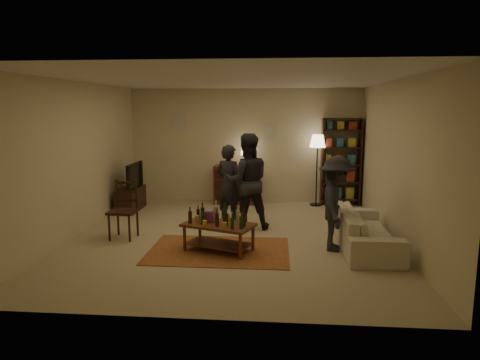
# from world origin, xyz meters

# --- Properties ---
(floor) EXTENTS (6.00, 6.00, 0.00)m
(floor) POSITION_xyz_m (0.00, 0.00, 0.00)
(floor) COLOR #C6B793
(floor) RESTS_ON ground
(room_shell) EXTENTS (6.00, 6.00, 6.00)m
(room_shell) POSITION_xyz_m (-0.65, 2.98, 1.81)
(room_shell) COLOR beige
(room_shell) RESTS_ON ground
(rug) EXTENTS (2.20, 1.50, 0.01)m
(rug) POSITION_xyz_m (-0.13, -0.77, 0.01)
(rug) COLOR maroon
(rug) RESTS_ON ground
(coffee_table) EXTENTS (1.23, 0.94, 0.79)m
(coffee_table) POSITION_xyz_m (-0.14, -0.77, 0.40)
(coffee_table) COLOR brown
(coffee_table) RESTS_ON ground
(dining_chair) EXTENTS (0.47, 0.47, 1.03)m
(dining_chair) POSITION_xyz_m (-1.86, -0.18, 0.54)
(dining_chair) COLOR black
(dining_chair) RESTS_ON ground
(tv_stand) EXTENTS (0.40, 1.00, 1.06)m
(tv_stand) POSITION_xyz_m (-2.44, 1.80, 0.38)
(tv_stand) COLOR black
(tv_stand) RESTS_ON ground
(dresser) EXTENTS (1.00, 0.50, 1.36)m
(dresser) POSITION_xyz_m (-0.19, 2.71, 0.48)
(dresser) COLOR maroon
(dresser) RESTS_ON ground
(bookshelf) EXTENTS (0.90, 0.34, 2.02)m
(bookshelf) POSITION_xyz_m (2.25, 2.78, 1.03)
(bookshelf) COLOR black
(bookshelf) RESTS_ON ground
(floor_lamp) EXTENTS (0.36, 0.36, 1.64)m
(floor_lamp) POSITION_xyz_m (1.69, 2.64, 1.39)
(floor_lamp) COLOR black
(floor_lamp) RESTS_ON ground
(sofa) EXTENTS (0.81, 2.08, 0.61)m
(sofa) POSITION_xyz_m (2.20, -0.40, 0.30)
(sofa) COLOR beige
(sofa) RESTS_ON ground
(person_left) EXTENTS (0.67, 0.57, 1.56)m
(person_left) POSITION_xyz_m (-0.15, 0.86, 0.78)
(person_left) COLOR #222128
(person_left) RESTS_ON ground
(person_right) EXTENTS (0.99, 0.85, 1.79)m
(person_right) POSITION_xyz_m (0.22, 0.57, 0.89)
(person_right) COLOR #24232A
(person_right) RESTS_ON ground
(person_by_sofa) EXTENTS (0.69, 1.04, 1.50)m
(person_by_sofa) POSITION_xyz_m (1.70, -0.55, 0.75)
(person_by_sofa) COLOR #28272F
(person_by_sofa) RESTS_ON ground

